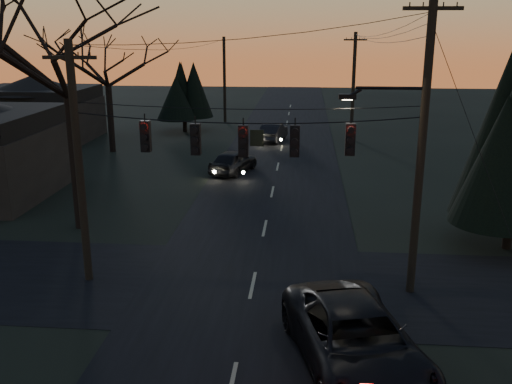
# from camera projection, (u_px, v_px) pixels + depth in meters

# --- Properties ---
(main_road) EXTENTS (8.00, 120.00, 0.02)m
(main_road) POSITION_uv_depth(u_px,v_px,m) (270.00, 202.00, 29.86)
(main_road) COLOR black
(main_road) RESTS_ON ground
(cross_road) EXTENTS (60.00, 7.00, 0.02)m
(cross_road) POSITION_uv_depth(u_px,v_px,m) (253.00, 285.00, 20.29)
(cross_road) COLOR black
(cross_road) RESTS_ON ground
(utility_pole_right) EXTENTS (5.00, 0.30, 10.00)m
(utility_pole_right) POSITION_uv_depth(u_px,v_px,m) (410.00, 291.00, 19.84)
(utility_pole_right) COLOR black
(utility_pole_right) RESTS_ON ground
(utility_pole_left) EXTENTS (1.80, 0.30, 8.50)m
(utility_pole_left) POSITION_uv_depth(u_px,v_px,m) (89.00, 279.00, 20.79)
(utility_pole_left) COLOR black
(utility_pole_left) RESTS_ON ground
(utility_pole_far_r) EXTENTS (1.80, 0.30, 8.50)m
(utility_pole_far_r) POSITION_uv_depth(u_px,v_px,m) (351.00, 139.00, 46.63)
(utility_pole_far_r) COLOR black
(utility_pole_far_r) RESTS_ON ground
(utility_pole_far_l) EXTENTS (0.30, 0.30, 8.00)m
(utility_pole_far_l) POSITION_uv_depth(u_px,v_px,m) (225.00, 122.00, 55.24)
(utility_pole_far_l) COLOR black
(utility_pole_far_l) RESTS_ON ground
(span_signal_assembly) EXTENTS (11.50, 0.44, 1.53)m
(span_signal_assembly) POSITION_uv_depth(u_px,v_px,m) (245.00, 139.00, 18.84)
(span_signal_assembly) COLOR black
(span_signal_assembly) RESTS_ON ground
(bare_tree_left) EXTENTS (8.96, 8.96, 11.85)m
(bare_tree_left) POSITION_uv_depth(u_px,v_px,m) (64.00, 41.00, 23.87)
(bare_tree_left) COLOR black
(bare_tree_left) RESTS_ON ground
(bare_tree_dist) EXTENTS (7.04, 7.04, 9.59)m
(bare_tree_dist) POSITION_uv_depth(u_px,v_px,m) (106.00, 59.00, 40.25)
(bare_tree_dist) COLOR black
(bare_tree_dist) RESTS_ON ground
(evergreen_dist) EXTENTS (3.60, 3.60, 6.19)m
(evergreen_dist) POSITION_uv_depth(u_px,v_px,m) (184.00, 89.00, 49.12)
(evergreen_dist) COLOR black
(evergreen_dist) RESTS_ON ground
(house_left_far) EXTENTS (9.00, 7.00, 5.20)m
(house_left_far) POSITION_uv_depth(u_px,v_px,m) (36.00, 107.00, 46.10)
(house_left_far) COLOR black
(house_left_far) RESTS_ON ground
(suv_near) EXTENTS (4.38, 6.78, 1.74)m
(suv_near) POSITION_uv_depth(u_px,v_px,m) (356.00, 341.00, 15.08)
(suv_near) COLOR black
(suv_near) RESTS_ON ground
(sedan_oncoming_a) EXTENTS (3.00, 4.60, 1.45)m
(sedan_oncoming_a) POSITION_uv_depth(u_px,v_px,m) (233.00, 162.00, 35.79)
(sedan_oncoming_a) COLOR black
(sedan_oncoming_a) RESTS_ON ground
(sedan_oncoming_b) EXTENTS (2.26, 4.50, 1.42)m
(sedan_oncoming_b) POSITION_uv_depth(u_px,v_px,m) (273.00, 132.00, 45.75)
(sedan_oncoming_b) COLOR black
(sedan_oncoming_b) RESTS_ON ground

